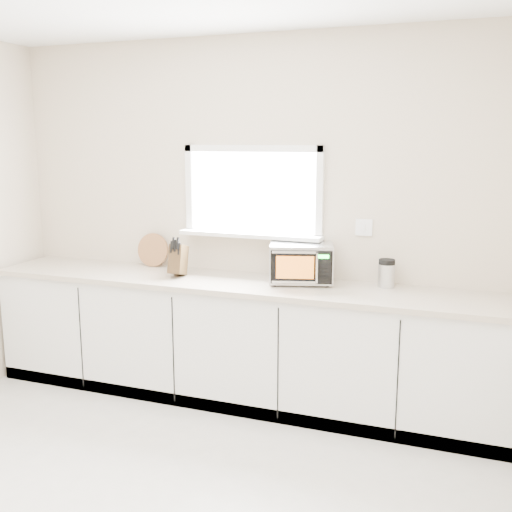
% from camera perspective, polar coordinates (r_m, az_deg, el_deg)
% --- Properties ---
extents(back_wall, '(4.00, 0.17, 2.70)m').
position_cam_1_polar(back_wall, '(4.59, -0.24, 3.82)').
color(back_wall, beige).
rests_on(back_wall, ground).
extents(cabinets, '(3.92, 0.60, 0.88)m').
position_cam_1_polar(cabinets, '(4.53, -1.56, -8.30)').
color(cabinets, silver).
rests_on(cabinets, ground).
extents(countertop, '(3.92, 0.64, 0.04)m').
position_cam_1_polar(countertop, '(4.39, -1.64, -2.67)').
color(countertop, beige).
rests_on(countertop, cabinets).
extents(microwave, '(0.52, 0.46, 0.29)m').
position_cam_1_polar(microwave, '(4.33, 4.33, -0.57)').
color(microwave, black).
rests_on(microwave, countertop).
extents(knife_block, '(0.12, 0.22, 0.31)m').
position_cam_1_polar(knife_block, '(4.56, -7.44, -0.30)').
color(knife_block, '#4A341A').
rests_on(knife_block, countertop).
extents(cutting_board, '(0.27, 0.07, 0.27)m').
position_cam_1_polar(cutting_board, '(4.95, -9.79, 0.58)').
color(cutting_board, '#A16E3E').
rests_on(cutting_board, countertop).
extents(coffee_grinder, '(0.14, 0.14, 0.20)m').
position_cam_1_polar(coffee_grinder, '(4.29, 12.32, -1.61)').
color(coffee_grinder, '#B5B7BC').
rests_on(coffee_grinder, countertop).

